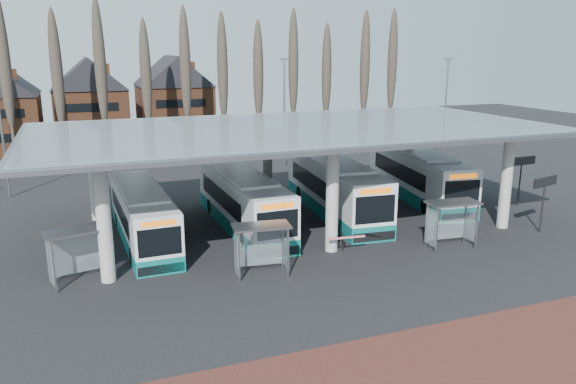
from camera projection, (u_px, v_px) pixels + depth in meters
name	position (u px, v px, depth m)	size (l,w,h in m)	color
ground	(352.00, 266.00, 29.33)	(140.00, 140.00, 0.00)	black
station_canopy	(296.00, 137.00, 35.17)	(32.00, 16.00, 6.34)	#BCBBB7
poplar_row	(205.00, 72.00, 57.03)	(45.10, 1.10, 14.50)	#473D33
townhouse_row	(44.00, 96.00, 62.24)	(36.80, 10.30, 12.25)	brown
lamp_post_a	(1.00, 128.00, 41.70)	(0.80, 0.16, 10.17)	slate
lamp_post_b	(284.00, 110.00, 53.62)	(0.80, 0.16, 10.17)	slate
lamp_post_c	(445.00, 111.00, 53.03)	(0.80, 0.16, 10.17)	slate
bus_0	(143.00, 216.00, 32.93)	(2.77, 11.59, 3.20)	white
bus_1	(243.00, 201.00, 35.60)	(2.85, 12.54, 3.48)	white
bus_2	(334.00, 188.00, 38.61)	(3.94, 13.41, 3.67)	white
bus_3	(417.00, 175.00, 42.48)	(4.77, 13.42, 3.65)	white
shelter_0	(77.00, 244.00, 26.86)	(3.16, 2.06, 2.70)	gray
shelter_1	(261.00, 238.00, 27.81)	(2.98, 1.74, 2.63)	gray
shelter_2	(451.00, 214.00, 31.72)	(3.05, 1.73, 2.71)	gray
info_sign_0	(545.00, 186.00, 34.09)	(2.30, 0.72, 3.49)	black
info_sign_1	(522.00, 165.00, 40.06)	(2.40, 0.23, 3.57)	black
barrier	(346.00, 238.00, 31.03)	(2.16, 0.68, 1.08)	black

